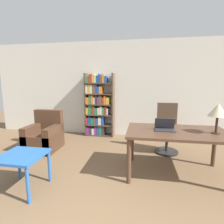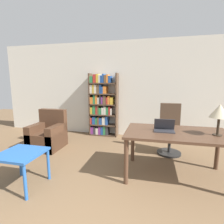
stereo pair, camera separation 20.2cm
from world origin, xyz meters
The scene contains 8 objects.
wall_back centered at (0.00, 4.53, 1.35)m, with size 8.00×0.06×2.70m.
desk centered at (1.09, 2.41, 0.67)m, with size 1.62×0.95×0.76m.
laptop centered at (0.89, 2.41, 0.80)m, with size 0.32×0.20×0.20m.
table_lamp centered at (1.66, 2.36, 1.12)m, with size 0.28×0.28×0.47m.
office_chair centered at (1.07, 3.42, 0.49)m, with size 0.51×0.51×1.09m.
side_table_blue centered at (-1.15, 1.56, 0.45)m, with size 0.60×0.59×0.53m.
armchair centered at (-1.71, 3.07, 0.29)m, with size 0.68×0.73×0.89m.
bookshelf centered at (-0.75, 4.34, 0.88)m, with size 0.82×0.28×1.80m.
Camera 2 is at (0.71, -0.47, 1.54)m, focal length 28.00 mm.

